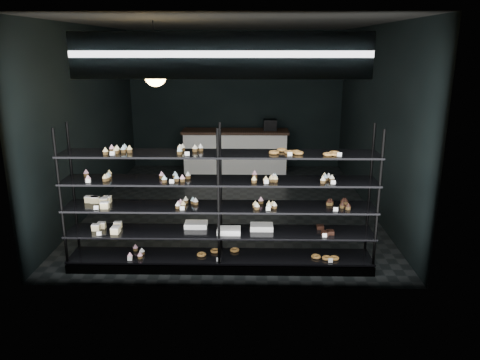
# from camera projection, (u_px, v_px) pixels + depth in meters

# --- Properties ---
(room) EXTENTS (5.01, 6.01, 3.20)m
(room) POSITION_uv_depth(u_px,v_px,m) (231.00, 120.00, 8.18)
(room) COLOR black
(room) RESTS_ON ground
(display_shelf) EXTENTS (4.00, 0.50, 1.91)m
(display_shelf) POSITION_uv_depth(u_px,v_px,m) (218.00, 223.00, 6.10)
(display_shelf) COLOR black
(display_shelf) RESTS_ON room
(signage) EXTENTS (3.30, 0.05, 0.50)m
(signage) POSITION_uv_depth(u_px,v_px,m) (220.00, 55.00, 5.05)
(signage) COLOR #0D0C3F
(signage) RESTS_ON room
(pendant_lamp) EXTENTS (0.31, 0.31, 0.88)m
(pendant_lamp) POSITION_uv_depth(u_px,v_px,m) (155.00, 75.00, 6.54)
(pendant_lamp) COLOR black
(pendant_lamp) RESTS_ON room
(service_counter) EXTENTS (2.44, 0.65, 1.23)m
(service_counter) POSITION_uv_depth(u_px,v_px,m) (236.00, 150.00, 10.89)
(service_counter) COLOR white
(service_counter) RESTS_ON room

